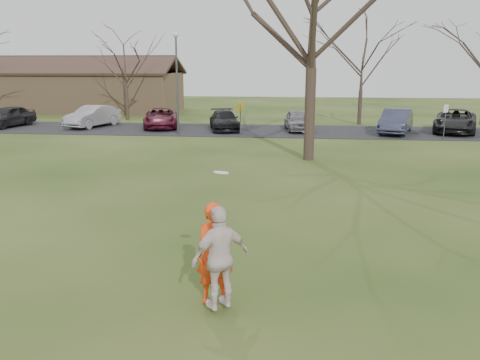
{
  "coord_description": "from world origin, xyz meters",
  "views": [
    {
      "loc": [
        1.41,
        -8.54,
        4.43
      ],
      "look_at": [
        0.0,
        4.0,
        1.5
      ],
      "focal_mm": 37.75,
      "sensor_mm": 36.0,
      "label": 1
    }
  ],
  "objects_px": {
    "car_1": "(93,116)",
    "building": "(71,90)",
    "car_3": "(224,120)",
    "car_5": "(396,121)",
    "car_4": "(298,120)",
    "big_tree": "(313,3)",
    "car_6": "(455,121)",
    "player_defender": "(215,254)",
    "car_0": "(8,116)",
    "catching_play": "(220,258)",
    "car_2": "(161,118)",
    "lamp_post": "(177,71)"
  },
  "relations": [
    {
      "from": "car_1",
      "to": "building",
      "type": "xyz_separation_m",
      "value": [
        -7.15,
        12.44,
        1.15
      ]
    },
    {
      "from": "car_3",
      "to": "car_5",
      "type": "bearing_deg",
      "value": -14.79
    },
    {
      "from": "car_4",
      "to": "car_1",
      "type": "bearing_deg",
      "value": 171.62
    },
    {
      "from": "car_1",
      "to": "big_tree",
      "type": "bearing_deg",
      "value": -18.23
    },
    {
      "from": "car_6",
      "to": "car_5",
      "type": "bearing_deg",
      "value": -149.73
    },
    {
      "from": "player_defender",
      "to": "car_0",
      "type": "xyz_separation_m",
      "value": [
        -18.75,
        24.73,
        -0.19
      ]
    },
    {
      "from": "player_defender",
      "to": "car_3",
      "type": "distance_m",
      "value": 25.01
    },
    {
      "from": "building",
      "to": "car_6",
      "type": "bearing_deg",
      "value": -21.65
    },
    {
      "from": "car_1",
      "to": "car_3",
      "type": "xyz_separation_m",
      "value": [
        9.42,
        -0.58,
        -0.1
      ]
    },
    {
      "from": "big_tree",
      "to": "car_6",
      "type": "bearing_deg",
      "value": 47.35
    },
    {
      "from": "car_3",
      "to": "catching_play",
      "type": "height_order",
      "value": "catching_play"
    },
    {
      "from": "catching_play",
      "to": "car_3",
      "type": "bearing_deg",
      "value": 98.03
    },
    {
      "from": "catching_play",
      "to": "car_2",
      "type": "bearing_deg",
      "value": 107.37
    },
    {
      "from": "car_5",
      "to": "lamp_post",
      "type": "distance_m",
      "value": 14.24
    },
    {
      "from": "lamp_post",
      "to": "player_defender",
      "type": "bearing_deg",
      "value": -75.05
    },
    {
      "from": "lamp_post",
      "to": "car_6",
      "type": "bearing_deg",
      "value": 9.5
    },
    {
      "from": "car_3",
      "to": "building",
      "type": "xyz_separation_m",
      "value": [
        -16.57,
        13.03,
        1.25
      ]
    },
    {
      "from": "car_1",
      "to": "big_tree",
      "type": "xyz_separation_m",
      "value": [
        14.85,
        -10.56,
        6.21
      ]
    },
    {
      "from": "car_0",
      "to": "car_5",
      "type": "xyz_separation_m",
      "value": [
        26.52,
        -0.32,
        0.03
      ]
    },
    {
      "from": "car_6",
      "to": "catching_play",
      "type": "height_order",
      "value": "catching_play"
    },
    {
      "from": "car_0",
      "to": "car_1",
      "type": "height_order",
      "value": "car_1"
    },
    {
      "from": "catching_play",
      "to": "lamp_post",
      "type": "height_order",
      "value": "lamp_post"
    },
    {
      "from": "car_2",
      "to": "big_tree",
      "type": "distance_m",
      "value": 15.83
    },
    {
      "from": "car_2",
      "to": "building",
      "type": "distance_m",
      "value": 17.34
    },
    {
      "from": "car_0",
      "to": "car_1",
      "type": "bearing_deg",
      "value": 17.19
    },
    {
      "from": "car_2",
      "to": "car_3",
      "type": "bearing_deg",
      "value": -20.95
    },
    {
      "from": "car_0",
      "to": "car_6",
      "type": "bearing_deg",
      "value": 12.17
    },
    {
      "from": "car_2",
      "to": "building",
      "type": "height_order",
      "value": "building"
    },
    {
      "from": "car_3",
      "to": "car_4",
      "type": "xyz_separation_m",
      "value": [
        4.93,
        0.27,
        0.04
      ]
    },
    {
      "from": "car_6",
      "to": "catching_play",
      "type": "distance_m",
      "value": 28.11
    },
    {
      "from": "car_2",
      "to": "car_5",
      "type": "relative_size",
      "value": 1.04
    },
    {
      "from": "car_3",
      "to": "lamp_post",
      "type": "xyz_separation_m",
      "value": [
        -2.57,
        -2.47,
        3.28
      ]
    },
    {
      "from": "car_0",
      "to": "big_tree",
      "type": "relative_size",
      "value": 0.31
    },
    {
      "from": "car_1",
      "to": "car_3",
      "type": "height_order",
      "value": "car_1"
    },
    {
      "from": "car_5",
      "to": "catching_play",
      "type": "height_order",
      "value": "catching_play"
    },
    {
      "from": "player_defender",
      "to": "catching_play",
      "type": "relative_size",
      "value": 0.77
    },
    {
      "from": "car_1",
      "to": "lamp_post",
      "type": "height_order",
      "value": "lamp_post"
    },
    {
      "from": "car_1",
      "to": "car_4",
      "type": "relative_size",
      "value": 1.13
    },
    {
      "from": "player_defender",
      "to": "lamp_post",
      "type": "height_order",
      "value": "lamp_post"
    },
    {
      "from": "car_6",
      "to": "building",
      "type": "distance_m",
      "value": 34.04
    },
    {
      "from": "lamp_post",
      "to": "car_2",
      "type": "bearing_deg",
      "value": 122.17
    },
    {
      "from": "car_4",
      "to": "car_5",
      "type": "relative_size",
      "value": 0.87
    },
    {
      "from": "car_2",
      "to": "car_5",
      "type": "bearing_deg",
      "value": -16.78
    },
    {
      "from": "player_defender",
      "to": "car_0",
      "type": "height_order",
      "value": "player_defender"
    },
    {
      "from": "car_0",
      "to": "car_4",
      "type": "height_order",
      "value": "car_0"
    },
    {
      "from": "car_3",
      "to": "car_5",
      "type": "xyz_separation_m",
      "value": [
        11.16,
        -0.37,
        0.12
      ]
    },
    {
      "from": "catching_play",
      "to": "lamp_post",
      "type": "distance_m",
      "value": 23.69
    },
    {
      "from": "car_1",
      "to": "car_2",
      "type": "relative_size",
      "value": 0.94
    },
    {
      "from": "car_2",
      "to": "car_5",
      "type": "height_order",
      "value": "car_5"
    },
    {
      "from": "player_defender",
      "to": "catching_play",
      "type": "height_order",
      "value": "catching_play"
    }
  ]
}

